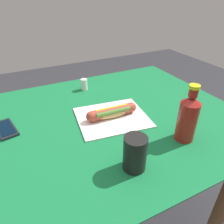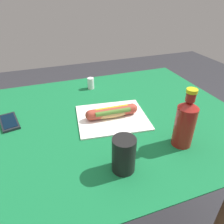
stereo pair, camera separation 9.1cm
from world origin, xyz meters
The scene contains 8 objects.
ground_plane centered at (0.00, 0.00, 0.00)m, with size 6.00×6.00×0.00m, color #2D2D33.
dining_table centered at (0.00, 0.00, 0.63)m, with size 1.26×0.94×0.75m.
paper_wrapper centered at (-0.06, 0.01, 0.76)m, with size 0.30×0.26×0.01m, color white.
hot_dog centered at (-0.06, 0.01, 0.78)m, with size 0.23×0.06×0.05m.
cell_phone centered at (0.37, -0.10, 0.76)m, with size 0.09×0.15×0.01m.
soda_bottle centered at (-0.24, 0.26, 0.85)m, with size 0.07×0.07×0.22m.
drinking_cup centered at (0.01, 0.31, 0.81)m, with size 0.07×0.07×0.12m, color black.
salt_shaker centered at (-0.05, -0.32, 0.78)m, with size 0.04×0.04×0.06m, color silver.
Camera 2 is at (0.21, 0.75, 1.26)m, focal length 33.85 mm.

